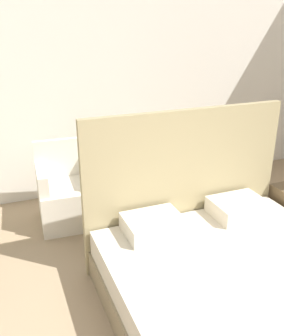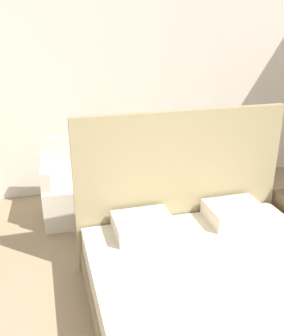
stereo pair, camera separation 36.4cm
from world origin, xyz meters
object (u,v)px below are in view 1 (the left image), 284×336
at_px(armchair_near_window_right, 146,184).
at_px(side_table, 108,194).
at_px(armchair_near_window_left, 67,197).
at_px(bed, 241,288).

height_order(armchair_near_window_right, side_table, armchair_near_window_right).
bearing_deg(side_table, armchair_near_window_left, -179.27).
bearing_deg(armchair_near_window_left, armchair_near_window_right, 3.29).
distance_m(bed, armchair_near_window_right, 1.88).
bearing_deg(armchair_near_window_left, bed, -61.59).
distance_m(armchair_near_window_left, armchair_near_window_right, 0.91).
height_order(bed, armchair_near_window_left, bed).
bearing_deg(bed, armchair_near_window_left, 115.12).
bearing_deg(bed, side_table, 102.69).
bearing_deg(side_table, armchair_near_window_right, -0.74).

